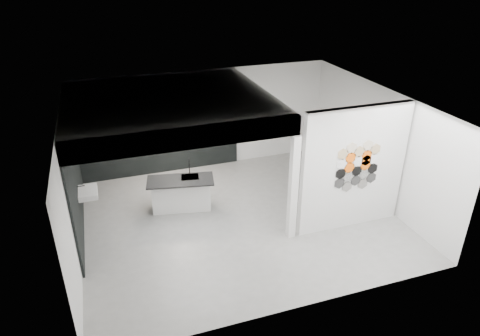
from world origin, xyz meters
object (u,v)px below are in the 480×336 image
glass_bowl (212,122)px  glass_vase (212,121)px  wall_basin (88,192)px  stockpot (111,132)px  partition_panel (354,169)px  kitchen_island (181,193)px  utensil_cup (130,131)px  bottle_dark (155,127)px  kettle (191,123)px

glass_bowl → glass_vase: 0.02m
wall_basin → stockpot: size_ratio=2.90×
wall_basin → glass_vase: bearing=31.3°
stockpot → glass_vase: (2.70, 0.00, -0.01)m
wall_basin → glass_bowl: bearing=31.3°
glass_bowl → wall_basin: bearing=-148.7°
partition_panel → stockpot: size_ratio=13.53×
wall_basin → stockpot: (0.69, 2.07, 0.55)m
kitchen_island → utensil_cup: size_ratio=18.52×
stockpot → glass_vase: 2.70m
glass_bowl → bottle_dark: bottle_dark is taller
partition_panel → kitchen_island: size_ratio=1.70×
glass_bowl → utensil_cup: (-2.22, 0.00, -0.00)m
stockpot → glass_bowl: size_ratio=1.50×
stockpot → glass_bowl: 2.70m
kettle → bottle_dark: 0.99m
kettle → glass_vase: (0.59, 0.00, 0.00)m
kettle → glass_vase: size_ratio=1.14×
partition_panel → stockpot: partition_panel is taller
glass_vase → bottle_dark: bottle_dark is taller
stockpot → glass_bowl: (2.70, 0.00, -0.04)m
wall_basin → bottle_dark: (1.82, 2.07, 0.55)m
kettle → glass_bowl: bearing=-8.0°
glass_vase → utensil_cup: (-2.22, 0.00, -0.03)m
utensil_cup → bottle_dark: bearing=0.0°
partition_panel → wall_basin: bearing=161.8°
wall_basin → utensil_cup: (1.17, 2.07, 0.51)m
partition_panel → stockpot: (-4.78, 3.87, 0.00)m
bottle_dark → utensil_cup: size_ratio=1.82×
wall_basin → kettle: 3.52m
stockpot → glass_vase: size_ratio=1.46×
stockpot → kettle: (2.11, 0.00, -0.02)m
wall_basin → stockpot: stockpot is taller
kitchen_island → glass_bowl: 2.58m
glass_bowl → bottle_dark: size_ratio=0.85×
kettle → stockpot: bearing=172.0°
bottle_dark → kettle: bearing=0.0°
stockpot → utensil_cup: stockpot is taller
stockpot → bottle_dark: size_ratio=1.28×
glass_bowl → kitchen_island: bearing=-123.8°
kitchen_island → utensil_cup: bearing=125.2°
glass_vase → partition_panel: bearing=-61.8°
kitchen_island → stockpot: bearing=135.6°
glass_vase → kitchen_island: bearing=-123.8°
stockpot → utensil_cup: size_ratio=2.33×
kitchen_island → glass_vase: (1.33, 2.00, 0.97)m
utensil_cup → glass_bowl: bearing=0.0°
partition_panel → stockpot: bearing=141.0°
kettle → glass_vase: 0.59m
kitchen_island → utensil_cup: utensil_cup is taller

